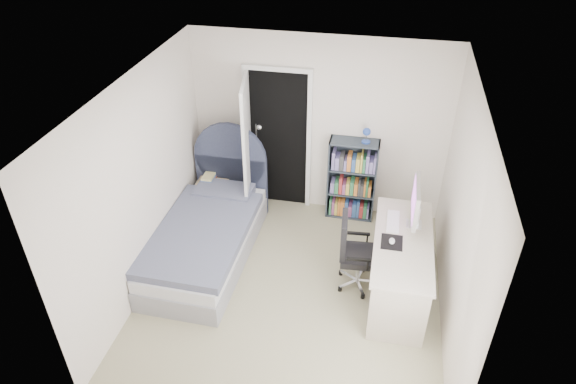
% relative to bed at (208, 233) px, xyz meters
% --- Properties ---
extents(room_shell, '(3.50, 3.70, 2.60)m').
position_rel_bed_xyz_m(room_shell, '(1.16, -0.46, 0.94)').
color(room_shell, gray).
rests_on(room_shell, ground).
extents(door, '(0.92, 0.82, 2.06)m').
position_rel_bed_xyz_m(door, '(0.40, 1.05, 0.73)').
color(door, black).
rests_on(door, ground).
extents(bed, '(1.08, 2.22, 1.36)m').
position_rel_bed_xyz_m(bed, '(0.00, 0.00, 0.00)').
color(bed, gray).
rests_on(bed, ground).
extents(nightstand, '(0.41, 0.41, 0.61)m').
position_rel_bed_xyz_m(nightstand, '(-0.23, 0.86, 0.09)').
color(nightstand, tan).
rests_on(nightstand, ground).
extents(floor_lamp, '(0.19, 0.19, 1.32)m').
position_rel_bed_xyz_m(floor_lamp, '(0.37, 1.16, 0.23)').
color(floor_lamp, silver).
rests_on(floor_lamp, ground).
extents(bookcase, '(0.65, 0.28, 1.39)m').
position_rel_bed_xyz_m(bookcase, '(1.67, 1.19, 0.24)').
color(bookcase, '#333C45').
rests_on(bookcase, ground).
extents(desk, '(0.64, 1.59, 1.31)m').
position_rel_bed_xyz_m(desk, '(2.37, -0.23, 0.12)').
color(desk, beige).
rests_on(desk, ground).
extents(office_chair, '(0.50, 0.52, 0.97)m').
position_rel_bed_xyz_m(office_chair, '(1.82, -0.20, 0.22)').
color(office_chair, silver).
rests_on(office_chair, ground).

